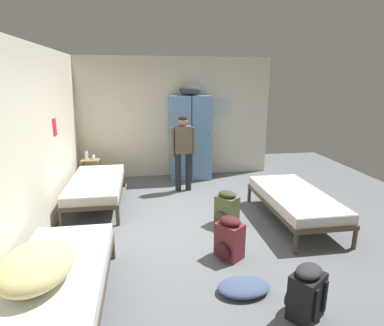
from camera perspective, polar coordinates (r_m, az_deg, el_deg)
ground_plane at (r=4.99m, az=0.50°, el=-11.43°), size 8.93×8.93×0.00m
room_backdrop at (r=5.74m, az=-13.61°, el=5.73°), size 4.39×5.64×2.67m
locker_bank at (r=7.11m, az=-0.34°, el=4.86°), size 0.90×0.55×2.07m
shelf_unit at (r=7.07m, az=-17.52°, el=-1.09°), size 0.38×0.30×0.57m
bed_left_front at (r=3.45m, az=-22.92°, el=-18.56°), size 0.90×1.90×0.49m
bed_left_rear at (r=5.94m, az=-16.72°, el=-3.72°), size 0.90×1.90×0.49m
bed_right at (r=5.29m, az=17.88°, el=-6.13°), size 0.90×1.90×0.49m
bedding_heap at (r=3.22m, az=-26.14°, el=-16.14°), size 0.63×0.82×0.30m
person_traveler at (r=6.28m, az=-1.61°, el=2.93°), size 0.48×0.21×1.51m
water_bottle at (r=7.03m, az=-18.34°, el=1.39°), size 0.07×0.07×0.20m
lotion_bottle at (r=6.96m, az=-17.18°, el=1.08°), size 0.06×0.06×0.14m
backpack_black at (r=3.42m, az=19.65°, el=-21.02°), size 0.41×0.41×0.55m
backpack_olive at (r=5.01m, az=6.18°, el=-8.16°), size 0.42×0.41×0.55m
backpack_maroon at (r=4.15m, az=6.65°, el=-13.29°), size 0.42×0.41×0.55m
clothes_pile_denim at (r=3.69m, az=9.22°, el=-21.04°), size 0.57×0.38×0.12m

